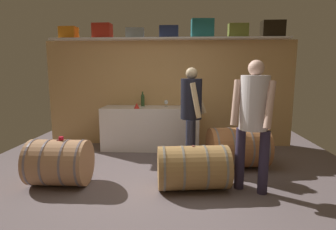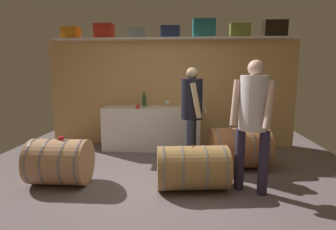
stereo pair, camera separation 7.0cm
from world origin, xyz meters
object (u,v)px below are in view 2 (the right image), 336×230
Objects in this scene: tasting_cup at (61,138)px; toolcase_red at (104,31)px; red_funnel at (138,106)px; toolcase_orange at (71,33)px; toolcase_navy at (170,32)px; wine_barrel_near at (60,162)px; toolcase_teal at (204,28)px; toolcase_grey at (136,33)px; work_cabinet at (152,128)px; wine_glass at (168,102)px; wine_barrel_flank at (192,168)px; visitor_tasting at (192,106)px; wine_bottle_green at (144,100)px; toolcase_olive at (240,30)px; toolcase_black at (275,29)px; winemaker_pouring at (253,113)px; wine_barrel_far at (239,148)px.

toolcase_red is at bearing 89.63° from tasting_cup.
red_funnel is 1.70× the size of tasting_cup.
toolcase_navy is at bearing 3.52° from toolcase_orange.
red_funnel is (1.45, -0.45, -1.43)m from toolcase_orange.
wine_barrel_near is 0.35m from tasting_cup.
toolcase_teal is (0.66, 0.00, 0.06)m from toolcase_navy.
toolcase_grey is 0.44× the size of wine_barrel_near.
work_cabinet is 14.42× the size of wine_glass.
wine_barrel_flank is 0.62× the size of visitor_tasting.
wine_barrel_near is (-1.06, -1.88, -0.11)m from work_cabinet.
toolcase_teal is 1.86m from wine_bottle_green.
toolcase_navy reaches higher than wine_bottle_green.
toolcase_olive is at bearing 12.89° from red_funnel.
toolcase_red reaches higher than wine_glass.
tasting_cup is (-2.03, -2.10, -1.74)m from toolcase_teal.
toolcase_black is (2.72, 0.00, 0.06)m from toolcase_grey.
toolcase_black is at bearing -82.96° from winemaker_pouring.
toolcase_grey is 1.19× the size of wine_bottle_green.
wine_glass reaches higher than wine_barrel_near.
toolcase_black reaches higher than wine_barrel_far.
tasting_cup is 0.04× the size of winemaker_pouring.
toolcase_olive reaches higher than toolcase_grey.
winemaker_pouring is (1.25, -2.03, 0.11)m from wine_glass.
winemaker_pouring is (1.20, -2.17, -1.29)m from toolcase_navy.
toolcase_teal is 1.13× the size of toolcase_olive.
toolcase_olive is at bearing 5.51° from wine_glass.
toolcase_navy reaches higher than wine_barrel_flank.
toolcase_red is 2.55m from visitor_tasting.
wine_barrel_flank is (-1.59, -2.14, -2.08)m from toolcase_black.
toolcase_grey reaches higher than wine_bottle_green.
toolcase_teal is 2.61m from winemaker_pouring.
toolcase_red reaches higher than work_cabinet.
visitor_tasting is (0.49, -1.05, 0.06)m from wine_glass.
work_cabinet is 1.13× the size of winemaker_pouring.
toolcase_black is 4.35m from tasting_cup.
red_funnel is 0.07× the size of visitor_tasting.
toolcase_teal is at bearing 46.05° from tasting_cup.
wine_barrel_far is (2.62, 0.86, 0.01)m from wine_barrel_near.
toolcase_red is at bearing -12.26° from winemaker_pouring.
toolcase_black reaches higher than toolcase_navy.
wine_bottle_green is 0.29× the size of wine_barrel_far.
wine_glass reaches higher than wine_barrel_flank.
winemaker_pouring reaches higher than wine_glass.
wine_glass is 0.13× the size of wine_barrel_far.
toolcase_red is at bearing 149.12° from red_funnel.
visitor_tasting is at bearing 167.68° from wine_barrel_far.
toolcase_grey is 1.35m from wine_bottle_green.
toolcase_red is 2.20m from work_cabinet.
toolcase_olive is (3.42, 0.00, 0.02)m from toolcase_orange.
wine_barrel_far is 1.02m from visitor_tasting.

